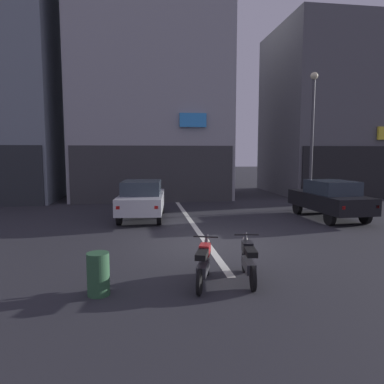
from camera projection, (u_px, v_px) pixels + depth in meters
ground_plane at (207, 244)px, 10.89m from camera, size 120.00×120.00×0.00m
lane_centre_line at (184, 212)px, 16.80m from camera, size 0.20×18.00×0.01m
building_mid_block at (150, 46)px, 22.37m from camera, size 9.43×7.26×19.12m
building_far_right at (345, 113)px, 24.70m from camera, size 10.09×7.71×11.20m
car_silver_crossing_near at (142, 198)px, 14.93m from camera, size 2.13×4.24×1.64m
car_black_parked_kerbside at (330, 198)px, 14.98m from camera, size 1.96×4.18×1.64m
car_grey_down_street at (185, 181)px, 24.51m from camera, size 2.15×4.25×1.64m
street_lamp at (312, 127)px, 17.18m from camera, size 0.36×0.36×6.65m
motorcycle_red_row_leftmost at (204, 263)px, 7.53m from camera, size 0.66×1.61×0.98m
motorcycle_black_row_left_mid at (249, 260)px, 7.73m from camera, size 0.55×1.66×0.98m
trash_bin at (98, 274)px, 6.95m from camera, size 0.44×0.44×0.85m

